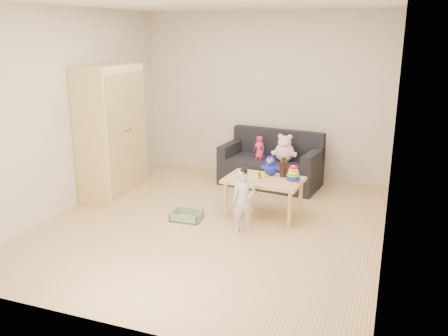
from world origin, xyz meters
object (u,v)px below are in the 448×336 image
at_px(play_table, 263,198).
at_px(toddler, 244,202).
at_px(wardrobe, 111,132).
at_px(sofa, 270,172).

height_order(play_table, toddler, toddler).
bearing_deg(wardrobe, sofa, 31.12).
height_order(wardrobe, toddler, wardrobe).
xyz_separation_m(wardrobe, sofa, (2.00, 1.21, -0.72)).
xyz_separation_m(wardrobe, play_table, (2.25, -0.07, -0.67)).
xyz_separation_m(wardrobe, toddler, (2.15, -0.61, -0.55)).
relative_size(play_table, toddler, 1.29).
distance_m(wardrobe, toddler, 2.31).
distance_m(play_table, toddler, 0.56).
bearing_deg(sofa, toddler, -77.77).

